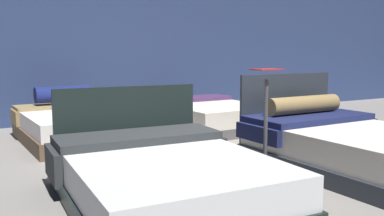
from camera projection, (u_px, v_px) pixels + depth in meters
name	position (u px, v px, depth m)	size (l,w,h in m)	color
ground_plane	(202.00, 157.00, 5.35)	(18.00, 18.00, 0.02)	gray
showroom_back_wall	(112.00, 30.00, 8.11)	(18.00, 0.06, 3.50)	navy
bed_0	(163.00, 176.00, 3.70)	(1.78, 2.21, 0.95)	black
bed_1	(342.00, 143.00, 4.85)	(1.72, 2.12, 1.04)	#282E37
bed_2	(75.00, 125.00, 6.28)	(1.59, 2.04, 0.78)	brown
bed_3	(210.00, 116.00, 7.30)	(1.65, 1.98, 0.50)	#565352
price_sign	(265.00, 139.00, 4.21)	(0.28, 0.24, 1.15)	#3F3F44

